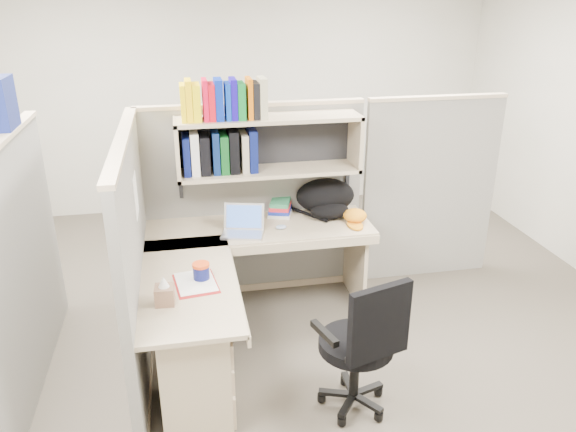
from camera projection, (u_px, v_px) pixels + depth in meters
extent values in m
plane|color=#3D362F|center=(273.00, 348.00, 4.11)|extent=(6.00, 6.00, 0.00)
plane|color=#A7A396|center=(227.00, 92.00, 6.33)|extent=(6.00, 0.00, 6.00)
cube|color=slate|center=(254.00, 203.00, 4.63)|extent=(1.80, 0.06, 1.60)
cube|color=tan|center=(251.00, 104.00, 4.32)|extent=(1.80, 0.08, 0.03)
cube|color=slate|center=(136.00, 261.00, 3.65)|extent=(0.06, 1.80, 1.60)
cube|color=tan|center=(122.00, 139.00, 3.34)|extent=(0.08, 1.80, 0.03)
cube|color=slate|center=(21.00, 271.00, 3.53)|extent=(0.06, 1.80, 1.60)
cube|color=slate|center=(429.00, 191.00, 4.90)|extent=(1.20, 0.06, 1.60)
cube|color=navy|center=(6.00, 103.00, 3.47)|extent=(0.07, 0.27, 0.32)
cube|color=white|center=(136.00, 195.00, 3.64)|extent=(0.00, 0.21, 0.28)
cube|color=gray|center=(268.00, 118.00, 4.18)|extent=(1.40, 0.34, 0.03)
cube|color=gray|center=(269.00, 171.00, 4.34)|extent=(1.40, 0.34, 0.03)
cube|color=gray|center=(177.00, 150.00, 4.14)|extent=(0.03, 0.34, 0.44)
cube|color=gray|center=(355.00, 141.00, 4.38)|extent=(0.03, 0.34, 0.44)
cube|color=black|center=(265.00, 140.00, 4.40)|extent=(1.38, 0.01, 0.41)
cube|color=yellow|center=(183.00, 103.00, 4.00)|extent=(0.03, 0.20, 0.26)
cube|color=yellow|center=(189.00, 100.00, 4.00)|extent=(0.05, 0.20, 0.29)
cube|color=yellow|center=(196.00, 102.00, 4.01)|extent=(0.06, 0.20, 0.26)
cube|color=red|center=(205.00, 100.00, 4.02)|extent=(0.04, 0.20, 0.29)
cube|color=red|center=(211.00, 102.00, 4.03)|extent=(0.05, 0.20, 0.26)
cube|color=#051F97|center=(219.00, 99.00, 4.04)|extent=(0.06, 0.20, 0.29)
cube|color=#0531A8|center=(227.00, 101.00, 4.05)|extent=(0.04, 0.20, 0.26)
cube|color=#12048E|center=(233.00, 99.00, 4.06)|extent=(0.04, 0.20, 0.29)
cube|color=#076922|center=(241.00, 100.00, 4.07)|extent=(0.06, 0.20, 0.26)
cube|color=#C55B04|center=(249.00, 98.00, 4.08)|extent=(0.04, 0.20, 0.29)
cube|color=black|center=(255.00, 100.00, 4.09)|extent=(0.05, 0.20, 0.26)
cube|color=tan|center=(262.00, 98.00, 4.09)|extent=(0.06, 0.20, 0.29)
cube|color=#070F47|center=(186.00, 155.00, 4.18)|extent=(0.05, 0.24, 0.29)
cube|color=silver|center=(195.00, 152.00, 4.19)|extent=(0.06, 0.24, 0.32)
cube|color=black|center=(205.00, 154.00, 4.21)|extent=(0.07, 0.24, 0.29)
cube|color=#071946|center=(215.00, 151.00, 4.22)|extent=(0.05, 0.24, 0.32)
cube|color=#094115|center=(224.00, 153.00, 4.23)|extent=(0.06, 0.24, 0.29)
cube|color=black|center=(233.00, 150.00, 4.24)|extent=(0.07, 0.24, 0.32)
cube|color=gray|center=(244.00, 152.00, 4.26)|extent=(0.05, 0.24, 0.29)
cube|color=#070F48|center=(252.00, 149.00, 4.27)|extent=(0.06, 0.24, 0.32)
cube|color=gray|center=(260.00, 228.00, 4.36)|extent=(1.74, 0.60, 0.03)
cube|color=gray|center=(189.00, 283.00, 3.56)|extent=(0.60, 1.34, 0.03)
cube|color=gray|center=(266.00, 249.00, 4.10)|extent=(1.74, 0.02, 0.07)
cube|color=gray|center=(236.00, 283.00, 3.63)|extent=(0.02, 1.34, 0.07)
cube|color=gray|center=(195.00, 365.00, 3.38)|extent=(0.40, 0.55, 0.68)
cube|color=tan|center=(228.00, 333.00, 3.35)|extent=(0.02, 0.50, 0.16)
cube|color=tan|center=(229.00, 358.00, 3.41)|extent=(0.02, 0.50, 0.16)
cube|color=tan|center=(231.00, 387.00, 3.50)|extent=(0.02, 0.50, 0.22)
cube|color=#B2B2B7|center=(230.00, 333.00, 3.35)|extent=(0.01, 0.12, 0.01)
cube|color=gray|center=(355.00, 260.00, 4.67)|extent=(0.03, 0.55, 0.70)
cylinder|color=#0E1456|center=(201.00, 272.00, 3.56)|extent=(0.10, 0.10, 0.09)
cylinder|color=#DF4515|center=(201.00, 265.00, 3.54)|extent=(0.11, 0.11, 0.02)
ellipsoid|color=#8396BA|center=(281.00, 227.00, 4.31)|extent=(0.10, 0.08, 0.03)
cylinder|color=silver|center=(254.00, 215.00, 4.46)|extent=(0.07, 0.07, 0.09)
cylinder|color=black|center=(356.00, 344.00, 3.38)|extent=(0.45, 0.45, 0.07)
cube|color=black|center=(379.00, 323.00, 3.10)|extent=(0.39, 0.16, 0.45)
cylinder|color=black|center=(355.00, 369.00, 3.45)|extent=(0.06, 0.06, 0.40)
cylinder|color=black|center=(353.00, 399.00, 3.53)|extent=(0.43, 0.43, 0.10)
cube|color=black|center=(324.00, 333.00, 3.22)|extent=(0.11, 0.26, 0.04)
cube|color=black|center=(388.00, 313.00, 3.42)|extent=(0.11, 0.26, 0.04)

